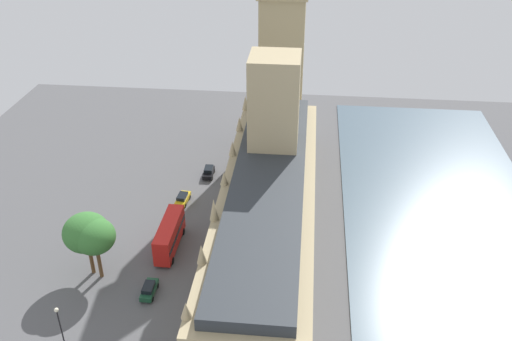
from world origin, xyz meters
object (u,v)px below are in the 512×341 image
Objects in this scene: clock_tower at (283,5)px; double_decker_bus_under_trees at (169,235)px; street_lamp_slot_10 at (59,319)px; plane_tree_leading at (95,237)px; parliament_building at (268,208)px; pedestrian_by_river_gate at (229,171)px; pedestrian_trailing at (212,221)px; plane_tree_far_end at (86,233)px; car_dark_green_opposite_hall at (149,289)px; car_yellow_cab_corner at (183,198)px; car_black_midblock at (209,172)px.

clock_tower is 47.26m from double_decker_bus_under_trees.
plane_tree_leading is at bearing -92.03° from street_lamp_slot_10.
street_lamp_slot_10 is (24.18, 21.62, -3.55)m from parliament_building.
plane_tree_leading is at bearing -45.97° from pedestrian_by_river_gate.
plane_tree_leading is 1.63× the size of street_lamp_slot_10.
parliament_building is at bearing -36.89° from pedestrian_trailing.
clock_tower reaches higher than street_lamp_slot_10.
double_decker_bus_under_trees is 12.97m from plane_tree_far_end.
plane_tree_far_end reaches higher than street_lamp_slot_10.
car_dark_green_opposite_hall is at bearing -116.25° from pedestrian_trailing.
car_yellow_cab_corner is at bearing -110.90° from plane_tree_leading.
plane_tree_leading is (14.52, 30.93, 6.58)m from pedestrian_by_river_gate.
pedestrian_trailing is at bearing -29.62° from parliament_building.
parliament_building is 25.60m from car_black_midblock.
car_black_midblock is 3.99m from pedestrian_by_river_gate.
car_black_midblock is (13.04, -20.93, -6.89)m from parliament_building.
street_lamp_slot_10 is at bearing -39.74° from pedestrian_by_river_gate.
car_black_midblock is 22.50m from double_decker_bus_under_trees.
car_dark_green_opposite_hall reaches higher than pedestrian_trailing.
plane_tree_far_end is (9.22, 19.53, 6.43)m from car_yellow_cab_corner.
car_yellow_cab_corner is at bearing 129.70° from pedestrian_trailing.
pedestrian_trailing is (-3.27, 15.37, -0.20)m from car_black_midblock.
pedestrian_trailing is (9.41, 29.22, -28.50)m from clock_tower.
parliament_building is at bearing 120.60° from car_black_midblock.
street_lamp_slot_10 is (9.00, 20.22, 1.60)m from double_decker_bus_under_trees.
double_decker_bus_under_trees is (-0.81, 12.77, 1.75)m from car_yellow_cab_corner.
car_dark_green_opposite_hall is (-0.24, 23.21, -0.00)m from car_yellow_cab_corner.
car_yellow_cab_corner is at bearing -103.93° from street_lamp_slot_10.
double_decker_bus_under_trees reaches higher than car_yellow_cab_corner.
parliament_building reaches higher than car_dark_green_opposite_hall.
pedestrian_by_river_gate is 0.99× the size of pedestrian_trailing.
car_black_midblock and car_yellow_cab_corner have the same top height.
double_decker_bus_under_trees is 22.19m from street_lamp_slot_10.
car_black_midblock is 0.40× the size of double_decker_bus_under_trees.
parliament_building reaches higher than double_decker_bus_under_trees.
parliament_building is at bearing 90.59° from clock_tower.
car_dark_green_opposite_hall is 12.02m from plane_tree_far_end.
clock_tower is 5.36× the size of double_decker_bus_under_trees.
car_yellow_cab_corner and car_dark_green_opposite_hall have the same top height.
plane_tree_far_end is (12.18, 29.08, 6.43)m from car_black_midblock.
car_black_midblock is at bearing -109.73° from plane_tree_leading.
pedestrian_trailing is at bearing -138.40° from plane_tree_far_end.
pedestrian_trailing is 0.25× the size of street_lamp_slot_10.
clock_tower is 37.11× the size of pedestrian_trailing.
plane_tree_far_end is at bearing -110.74° from car_yellow_cab_corner.
car_yellow_cab_corner is 0.43× the size of plane_tree_far_end.
pedestrian_by_river_gate is at bearing 79.31° from car_dark_green_opposite_hall.
plane_tree_far_end is (9.46, -3.68, 6.43)m from car_dark_green_opposite_hall.
car_dark_green_opposite_hall is (15.76, 11.84, -6.90)m from parliament_building.
double_decker_bus_under_trees is at bearing -146.04° from plane_tree_far_end.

